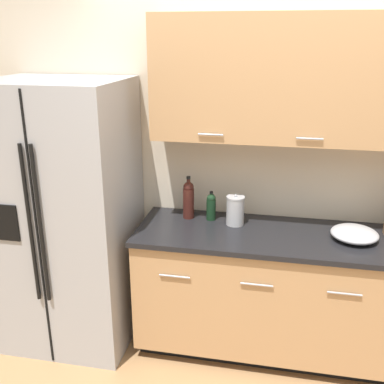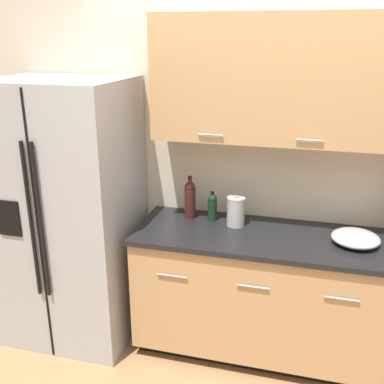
{
  "view_description": "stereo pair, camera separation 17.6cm",
  "coord_description": "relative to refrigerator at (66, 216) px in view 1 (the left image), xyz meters",
  "views": [
    {
      "loc": [
        0.07,
        -1.87,
        2.14
      ],
      "look_at": [
        -0.49,
        0.89,
        1.16
      ],
      "focal_mm": 42.0,
      "sensor_mm": 36.0,
      "label": 1
    },
    {
      "loc": [
        0.24,
        -1.83,
        2.14
      ],
      "look_at": [
        -0.49,
        0.89,
        1.16
      ],
      "focal_mm": 42.0,
      "sensor_mm": 36.0,
      "label": 2
    }
  ],
  "objects": [
    {
      "name": "counter_unit",
      "position": [
        1.62,
        0.07,
        -0.48
      ],
      "size": [
        2.18,
        0.64,
        0.91
      ],
      "color": "black",
      "rests_on": "ground_plane"
    },
    {
      "name": "mixing_bowl",
      "position": [
        1.95,
        0.07,
        0.01
      ],
      "size": [
        0.3,
        0.3,
        0.08
      ],
      "color": "#A3A3A5",
      "rests_on": "counter_unit"
    },
    {
      "name": "oil_bottle",
      "position": [
        1.0,
        0.22,
        0.07
      ],
      "size": [
        0.07,
        0.07,
        0.21
      ],
      "color": "black",
      "rests_on": "counter_unit"
    },
    {
      "name": "wall_back",
      "position": [
        1.44,
        0.36,
        0.52
      ],
      "size": [
        10.0,
        0.39,
        2.6
      ],
      "color": "beige",
      "rests_on": "ground_plane"
    },
    {
      "name": "wine_bottle",
      "position": [
        0.83,
        0.23,
        0.11
      ],
      "size": [
        0.08,
        0.08,
        0.31
      ],
      "color": "#3D1914",
      "rests_on": "counter_unit"
    },
    {
      "name": "steel_canister",
      "position": [
        1.17,
        0.17,
        0.07
      ],
      "size": [
        0.13,
        0.13,
        0.22
      ],
      "color": "#A3A3A5",
      "rests_on": "counter_unit"
    },
    {
      "name": "refrigerator",
      "position": [
        0.0,
        0.0,
        0.0
      ],
      "size": [
        0.91,
        0.79,
        1.88
      ],
      "color": "#9E9EA0",
      "rests_on": "ground_plane"
    }
  ]
}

